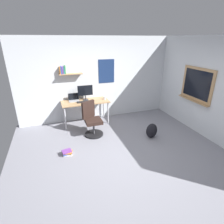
# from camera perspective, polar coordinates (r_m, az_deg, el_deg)

# --- Properties ---
(ground_plane) EXTENTS (5.20, 5.20, 0.00)m
(ground_plane) POSITION_cam_1_polar(r_m,az_deg,el_deg) (4.24, 4.65, -14.12)
(ground_plane) COLOR gray
(ground_plane) RESTS_ON ground
(wall_back) EXTENTS (5.00, 0.30, 2.60)m
(wall_back) POSITION_cam_1_polar(r_m,az_deg,el_deg) (5.85, -4.71, 10.34)
(wall_back) COLOR silver
(wall_back) RESTS_ON ground
(wall_right) EXTENTS (0.22, 5.00, 2.60)m
(wall_right) POSITION_cam_1_polar(r_m,az_deg,el_deg) (5.12, 31.16, 5.41)
(wall_right) COLOR silver
(wall_right) RESTS_ON ground
(desk) EXTENTS (1.43, 0.61, 0.74)m
(desk) POSITION_cam_1_polar(r_m,az_deg,el_deg) (5.56, -8.49, 2.68)
(desk) COLOR tan
(desk) RESTS_ON ground
(office_chair) EXTENTS (0.54, 0.56, 0.95)m
(office_chair) POSITION_cam_1_polar(r_m,az_deg,el_deg) (4.97, -6.41, -2.85)
(office_chair) COLOR black
(office_chair) RESTS_ON ground
(laptop) EXTENTS (0.31, 0.21, 0.23)m
(laptop) POSITION_cam_1_polar(r_m,az_deg,el_deg) (5.61, -12.08, 4.03)
(laptop) COLOR #ADAFB5
(laptop) RESTS_ON desk
(monitor_primary) EXTENTS (0.46, 0.17, 0.46)m
(monitor_primary) POSITION_cam_1_polar(r_m,az_deg,el_deg) (5.55, -8.53, 6.42)
(monitor_primary) COLOR #38383D
(monitor_primary) RESTS_ON desk
(keyboard) EXTENTS (0.37, 0.13, 0.02)m
(keyboard) POSITION_cam_1_polar(r_m,az_deg,el_deg) (5.45, -9.12, 3.20)
(keyboard) COLOR black
(keyboard) RESTS_ON desk
(computer_mouse) EXTENTS (0.10, 0.06, 0.03)m
(computer_mouse) POSITION_cam_1_polar(r_m,az_deg,el_deg) (5.50, -6.26, 3.61)
(computer_mouse) COLOR #262628
(computer_mouse) RESTS_ON desk
(coffee_mug) EXTENTS (0.08, 0.08, 0.09)m
(coffee_mug) POSITION_cam_1_polar(r_m,az_deg,el_deg) (5.63, -2.36, 4.49)
(coffee_mug) COLOR silver
(coffee_mug) RESTS_ON desk
(backpack) EXTENTS (0.32, 0.22, 0.41)m
(backpack) POSITION_cam_1_polar(r_m,az_deg,el_deg) (4.98, 12.51, -5.82)
(backpack) COLOR black
(backpack) RESTS_ON ground
(book_stack_on_floor) EXTENTS (0.26, 0.20, 0.12)m
(book_stack_on_floor) POSITION_cam_1_polar(r_m,az_deg,el_deg) (4.38, -14.01, -12.43)
(book_stack_on_floor) COLOR silver
(book_stack_on_floor) RESTS_ON ground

